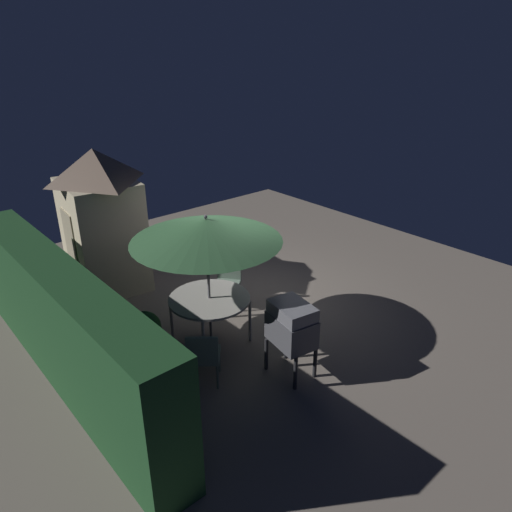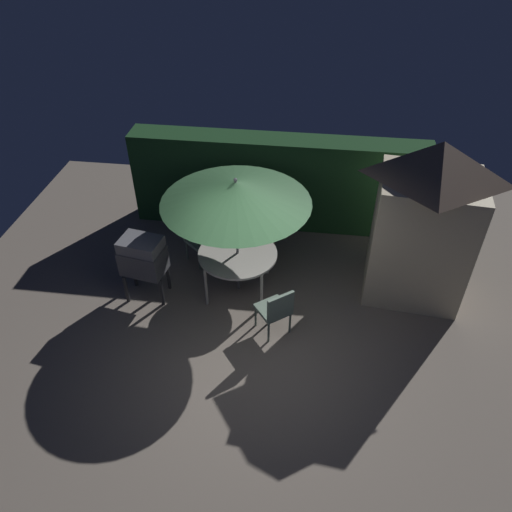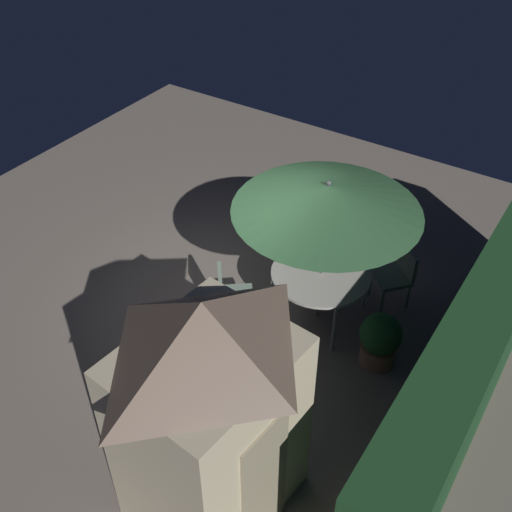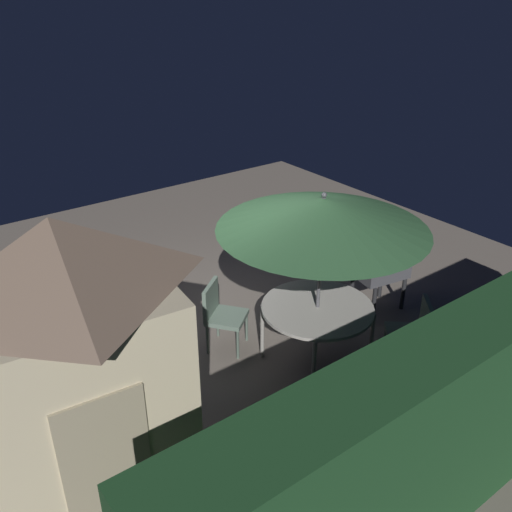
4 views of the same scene
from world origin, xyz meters
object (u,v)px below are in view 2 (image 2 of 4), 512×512
object	(u,v)px
patio_table	(238,256)
chair_far_side	(276,309)
potted_plant_by_shed	(264,236)
garden_shed	(424,221)
bbq_grill	(143,257)
patio_umbrella	(236,192)
chair_near_shed	(198,236)

from	to	relation	value
patio_table	chair_far_side	size ratio (longest dim) A/B	1.49
chair_far_side	potted_plant_by_shed	size ratio (longest dim) A/B	1.16
patio_table	garden_shed	bearing A→B (deg)	7.59
garden_shed	potted_plant_by_shed	bearing A→B (deg)	166.27
patio_table	chair_far_side	distance (m)	1.25
bbq_grill	chair_far_side	xyz separation A→B (m)	(2.28, -0.60, -0.33)
patio_table	bbq_grill	xyz separation A→B (m)	(-1.53, -0.37, 0.11)
bbq_grill	garden_shed	bearing A→B (deg)	9.63
garden_shed	patio_table	xyz separation A→B (m)	(-2.99, -0.40, -0.70)
patio_table	bbq_grill	world-z (taller)	bbq_grill
patio_umbrella	bbq_grill	world-z (taller)	patio_umbrella
garden_shed	bbq_grill	size ratio (longest dim) A/B	2.36
chair_near_shed	garden_shed	bearing A→B (deg)	-5.38
potted_plant_by_shed	bbq_grill	bearing A→B (deg)	-142.52
chair_far_side	bbq_grill	bearing A→B (deg)	165.27
patio_umbrella	chair_near_shed	xyz separation A→B (m)	(-0.88, 0.76, -1.47)
patio_table	potted_plant_by_shed	size ratio (longest dim) A/B	1.73
chair_near_shed	patio_table	bearing A→B (deg)	-40.91
garden_shed	bbq_grill	xyz separation A→B (m)	(-4.52, -0.77, -0.59)
patio_umbrella	bbq_grill	bearing A→B (deg)	-166.47
patio_table	potted_plant_by_shed	distance (m)	1.15
garden_shed	bbq_grill	bearing A→B (deg)	-170.37
patio_umbrella	potted_plant_by_shed	distance (m)	1.93
chair_far_side	potted_plant_by_shed	bearing A→B (deg)	102.09
garden_shed	potted_plant_by_shed	size ratio (longest dim) A/B	3.65
patio_umbrella	chair_far_side	world-z (taller)	patio_umbrella
chair_near_shed	chair_far_side	distance (m)	2.38
potted_plant_by_shed	patio_umbrella	bearing A→B (deg)	-106.97
garden_shed	chair_far_side	distance (m)	2.78
chair_near_shed	potted_plant_by_shed	world-z (taller)	chair_near_shed
garden_shed	chair_far_side	bearing A→B (deg)	-148.57
bbq_grill	chair_near_shed	size ratio (longest dim) A/B	1.33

